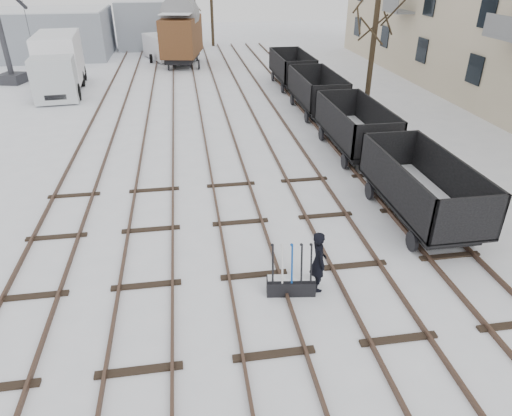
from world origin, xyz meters
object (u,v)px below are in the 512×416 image
at_px(crane, 7,53).
at_px(freight_wagon_a, 419,197).
at_px(worker, 318,261).
at_px(box_van_wagon, 181,35).
at_px(lorry, 58,63).
at_px(ground_frame, 291,284).
at_px(panel_van, 162,47).

bearing_deg(crane, freight_wagon_a, -34.10).
bearing_deg(worker, crane, 29.84).
xyz_separation_m(worker, box_van_wagon, (-3.04, 30.78, 1.59)).
bearing_deg(lorry, box_van_wagon, 36.40).
bearing_deg(box_van_wagon, ground_frame, -74.71).
distance_m(worker, crane, 30.64).
bearing_deg(box_van_wagon, freight_wagon_a, -63.95).
height_order(lorry, panel_van, lorry).
xyz_separation_m(freight_wagon_a, panel_van, (-9.22, 30.71, 0.21)).
bearing_deg(box_van_wagon, worker, -73.31).
distance_m(ground_frame, panel_van, 34.14).
bearing_deg(freight_wagon_a, crane, 130.21).
relative_size(worker, panel_van, 0.35).
xyz_separation_m(panel_van, crane, (-10.56, -7.31, 0.99)).
bearing_deg(freight_wagon_a, panel_van, 106.71).
relative_size(worker, crane, 0.23).
distance_m(ground_frame, worker, 0.96).
relative_size(worker, lorry, 0.22).
height_order(freight_wagon_a, box_van_wagon, box_van_wagon).
xyz_separation_m(worker, crane, (-15.39, 26.47, 1.18)).
relative_size(ground_frame, box_van_wagon, 0.25).
distance_m(lorry, crane, 5.16).
bearing_deg(worker, lorry, 25.51).
xyz_separation_m(freight_wagon_a, lorry, (-15.68, 20.25, 1.00)).
bearing_deg(worker, freight_wagon_a, -55.25).
distance_m(freight_wagon_a, lorry, 25.63).
distance_m(panel_van, crane, 12.88).
distance_m(freight_wagon_a, crane, 30.65).
distance_m(box_van_wagon, panel_van, 3.77).
xyz_separation_m(ground_frame, worker, (0.75, 0.10, 0.60)).
relative_size(freight_wagon_a, panel_van, 1.09).
bearing_deg(ground_frame, freight_wagon_a, 39.55).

